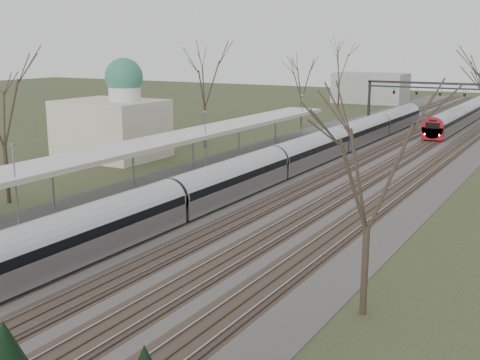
# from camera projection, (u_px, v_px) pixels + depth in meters

# --- Properties ---
(track_bed) EXTENTS (24.00, 160.00, 0.22)m
(track_bed) POSITION_uv_depth(u_px,v_px,m) (371.00, 151.00, 66.28)
(track_bed) COLOR #474442
(track_bed) RESTS_ON ground
(platform) EXTENTS (3.50, 69.00, 1.00)m
(platform) POSITION_uv_depth(u_px,v_px,m) (214.00, 166.00, 55.99)
(platform) COLOR #9E9B93
(platform) RESTS_ON ground
(canopy) EXTENTS (4.10, 50.00, 3.11)m
(canopy) POSITION_uv_depth(u_px,v_px,m) (186.00, 136.00, 51.43)
(canopy) COLOR slate
(canopy) RESTS_ON platform
(dome_building) EXTENTS (10.00, 8.00, 10.30)m
(dome_building) POSITION_uv_depth(u_px,v_px,m) (113.00, 123.00, 61.91)
(dome_building) COLOR beige
(dome_building) RESTS_ON ground
(signal_gantry) EXTENTS (21.00, 0.59, 6.08)m
(signal_gantry) POSITION_uv_depth(u_px,v_px,m) (436.00, 90.00, 90.50)
(signal_gantry) COLOR black
(signal_gantry) RESTS_ON ground
(tree_west_near) EXTENTS (5.00, 5.00, 10.30)m
(tree_west_near) POSITION_uv_depth(u_px,v_px,m) (1.00, 106.00, 43.14)
(tree_west_near) COLOR #2D231C
(tree_west_near) RESTS_ON ground
(tree_west_far) EXTENTS (5.50, 5.50, 11.33)m
(tree_west_far) POSITION_uv_depth(u_px,v_px,m) (204.00, 77.00, 67.09)
(tree_west_far) COLOR #2D231C
(tree_west_far) RESTS_ON ground
(tree_east_near) EXTENTS (4.50, 4.50, 9.27)m
(tree_east_near) POSITION_uv_depth(u_px,v_px,m) (370.00, 168.00, 24.87)
(tree_east_near) COLOR #2D231C
(tree_east_near) RESTS_ON ground
(train_near) EXTENTS (2.62, 75.21, 3.05)m
(train_near) POSITION_uv_depth(u_px,v_px,m) (309.00, 151.00, 58.27)
(train_near) COLOR #9EA0A8
(train_near) RESTS_ON ground
(train_far) EXTENTS (2.62, 45.21, 3.05)m
(train_far) POSITION_uv_depth(u_px,v_px,m) (466.00, 113.00, 91.33)
(train_far) COLOR #9EA0A8
(train_far) RESTS_ON ground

